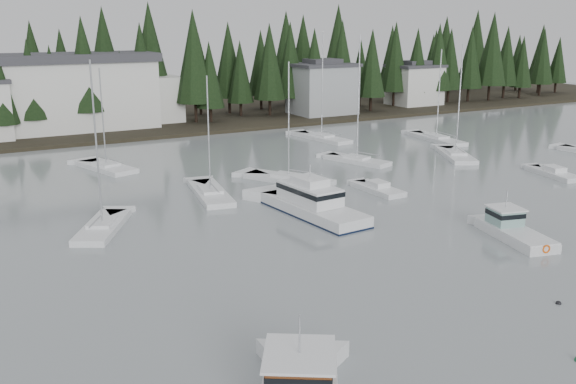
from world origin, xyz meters
name	(u,v)px	position (x,y,z in m)	size (l,w,h in m)	color
far_shore_land	(84,117)	(0.00, 97.00, 0.00)	(240.00, 54.00, 1.00)	black
conifer_treeline	(100,126)	(0.00, 86.00, 0.00)	(200.00, 22.00, 20.00)	black
house_east_a	(322,88)	(36.00, 78.00, 4.90)	(10.60, 8.48, 9.25)	#999EA0
house_east_b	(415,84)	(58.00, 80.00, 4.40)	(9.54, 7.42, 8.25)	silver
harbor_inn	(83,92)	(-2.96, 82.34, 5.78)	(29.50, 11.50, 10.90)	silver
cabin_cruiser_center	(312,206)	(3.99, 29.19, 0.73)	(4.39, 11.56, 4.86)	white
lobster_boat_teal	(512,232)	(13.86, 16.58, 0.48)	(4.25, 7.65, 4.03)	white
sailboat_2	(289,181)	(7.97, 40.25, 0.06)	(7.05, 9.71, 12.55)	white
sailboat_4	(322,139)	(23.86, 59.02, 0.08)	(3.91, 10.31, 15.02)	white
sailboat_5	(456,156)	(31.48, 40.96, 0.07)	(6.87, 9.55, 13.77)	white
sailboat_6	(436,140)	(37.21, 50.69, 0.06)	(3.94, 10.94, 12.79)	white
sailboat_7	(211,195)	(-1.14, 39.01, 0.06)	(4.40, 9.82, 11.64)	white
sailboat_8	(107,169)	(-6.79, 54.96, 0.06)	(5.20, 8.92, 11.58)	white
sailboat_9	(357,161)	(19.37, 44.37, 0.10)	(4.83, 8.58, 14.91)	white
sailboat_10	(103,229)	(-12.46, 33.66, 0.09)	(6.28, 8.42, 13.61)	white
runabout_1	(378,190)	(13.41, 32.54, 0.13)	(2.22, 6.10, 1.42)	white
runabout_2	(554,174)	(33.59, 28.62, 0.13)	(3.60, 7.07, 1.42)	white
mooring_buoy_dark	(558,304)	(7.02, 7.04, 0.00)	(0.35, 0.35, 0.35)	black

